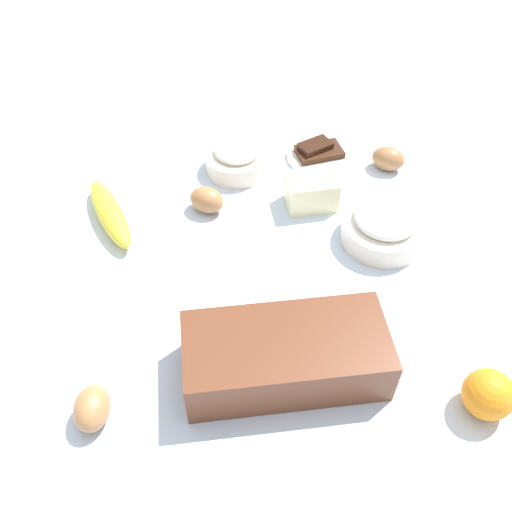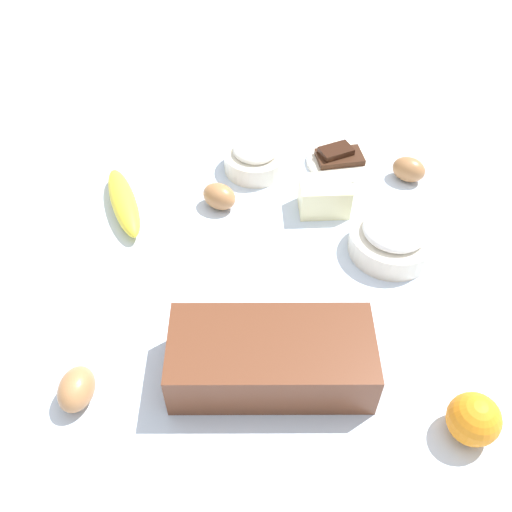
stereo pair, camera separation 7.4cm
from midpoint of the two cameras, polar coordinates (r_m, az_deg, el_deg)
The scene contains 11 objects.
ground_plane at distance 0.94m, azimuth -2.26°, elevation -2.16°, with size 2.40×2.40×0.02m, color silver.
loaf_pan at distance 0.79m, azimuth 0.28°, elevation -10.11°, with size 0.28×0.13×0.08m.
flour_bowl at distance 1.11m, azimuth -3.87°, elevation 9.81°, with size 0.12×0.12×0.06m.
sugar_bowl at distance 0.98m, azimuth 10.74°, elevation 2.92°, with size 0.14×0.14×0.07m.
banana at distance 1.05m, azimuth -16.55°, elevation 4.07°, with size 0.19×0.04×0.04m, color yellow.
orange_fruit at distance 0.81m, azimuth 20.02°, elevation -13.15°, with size 0.07×0.07×0.07m, color orange.
butter_block at distance 1.03m, azimuth 3.58°, elevation 6.44°, with size 0.09×0.06×0.06m, color #F4EDB2.
egg_near_butter at distance 1.03m, azimuth -7.06°, elevation 5.58°, with size 0.05×0.05×0.06m, color #AA7245.
egg_beside_bowl at distance 1.14m, azimuth 11.41°, elevation 9.57°, with size 0.05×0.05×0.06m, color #A06B41.
egg_loose at distance 0.81m, azimuth -18.88°, elevation -14.50°, with size 0.05×0.05×0.07m, color #AE7547.
chocolate_plate at distance 1.16m, azimuth 4.50°, elevation 10.20°, with size 0.13×0.13×0.03m.
Camera 1 is at (0.07, 0.61, 0.71)m, focal length 39.53 mm.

